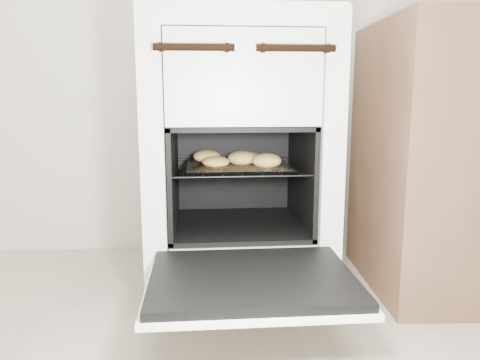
# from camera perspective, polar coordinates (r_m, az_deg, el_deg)

# --- Properties ---
(stove) EXTENTS (0.53, 0.59, 0.82)m
(stove) POSITION_cam_1_polar(r_m,az_deg,el_deg) (1.47, -0.43, 2.60)
(stove) COLOR white
(stove) RESTS_ON ground
(oven_door) EXTENTS (0.48, 0.37, 0.03)m
(oven_door) POSITION_cam_1_polar(r_m,az_deg,el_deg) (1.09, 1.46, -12.22)
(oven_door) COLOR black
(oven_door) RESTS_ON stove
(oven_rack) EXTENTS (0.39, 0.37, 0.01)m
(oven_rack) POSITION_cam_1_polar(r_m,az_deg,el_deg) (1.42, -0.24, 1.64)
(oven_rack) COLOR black
(oven_rack) RESTS_ON stove
(foil_sheet) EXTENTS (0.30, 0.27, 0.01)m
(foil_sheet) POSITION_cam_1_polar(r_m,az_deg,el_deg) (1.40, -0.19, 1.75)
(foil_sheet) COLOR white
(foil_sheet) RESTS_ON oven_rack
(baked_rolls) EXTENTS (0.26, 0.21, 0.04)m
(baked_rolls) POSITION_cam_1_polar(r_m,az_deg,el_deg) (1.39, -0.41, 2.63)
(baked_rolls) COLOR #E0AE59
(baked_rolls) RESTS_ON foil_sheet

